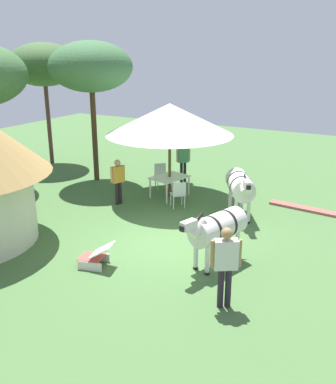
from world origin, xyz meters
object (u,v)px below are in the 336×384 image
patio_chair_near_hut (161,174)px  patio_chair_west_end (178,193)px  striped_lounge_chair (96,256)px  shade_umbrella (170,119)px  guest_beside_umbrella (118,178)px  acacia_tree_far_lawn (44,65)px  patio_dining_table (170,179)px  guest_behind_table (183,158)px  standing_watcher (226,260)px  zebra_nearest_camera (216,228)px  acacia_tree_right_background (91,67)px  zebra_by_umbrella (240,186)px

patio_chair_near_hut → patio_chair_west_end: size_ratio=1.00×
patio_chair_near_hut → striped_lounge_chair: bearing=60.4°
shade_umbrella → guest_beside_umbrella: (-1.51, 1.15, -1.83)m
patio_chair_near_hut → acacia_tree_far_lawn: size_ratio=0.17×
patio_dining_table → guest_behind_table: 1.92m
patio_chair_near_hut → striped_lounge_chair: patio_chair_near_hut is taller
shade_umbrella → guest_behind_table: 2.62m
shade_umbrella → striped_lounge_chair: shade_umbrella is taller
patio_chair_west_end → standing_watcher: standing_watcher is taller
patio_chair_near_hut → patio_chair_west_end: bearing=88.9°
guest_behind_table → zebra_nearest_camera: guest_behind_table is taller
acacia_tree_right_background → guest_beside_umbrella: bearing=-128.6°
acacia_tree_right_background → striped_lounge_chair: bearing=-142.5°
guest_beside_umbrella → acacia_tree_right_background: acacia_tree_right_background is taller
patio_chair_near_hut → guest_behind_table: bearing=-157.4°
zebra_nearest_camera → guest_beside_umbrella: bearing=-10.5°
patio_chair_west_end → guest_beside_umbrella: (-0.65, 1.95, 0.41)m
shade_umbrella → acacia_tree_far_lawn: 7.32m
standing_watcher → acacia_tree_right_background: bearing=109.8°
guest_beside_umbrella → acacia_tree_right_background: size_ratio=0.29×
zebra_nearest_camera → acacia_tree_far_lawn: (5.46, 10.39, 3.38)m
zebra_nearest_camera → acacia_tree_right_background: bearing=-14.5°
patio_dining_table → zebra_by_umbrella: 2.94m
guest_beside_umbrella → striped_lounge_chair: bearing=-130.8°
acacia_tree_right_background → patio_chair_near_hut: bearing=-82.1°
standing_watcher → acacia_tree_far_lawn: acacia_tree_far_lawn is taller
patio_dining_table → striped_lounge_chair: bearing=-170.6°
patio_dining_table → patio_chair_west_end: size_ratio=1.62×
patio_chair_near_hut → zebra_nearest_camera: bearing=86.5°
patio_chair_west_end → striped_lounge_chair: size_ratio=0.98×
shade_umbrella → standing_watcher: size_ratio=2.49×
patio_dining_table → standing_watcher: size_ratio=0.83×
patio_dining_table → patio_chair_west_end: (-0.86, -0.79, -0.13)m
guest_beside_umbrella → zebra_nearest_camera: (-2.44, -4.57, 0.04)m
shade_umbrella → patio_chair_west_end: size_ratio=4.85×
patio_dining_table → zebra_by_umbrella: (-0.66, -2.84, 0.37)m
shade_umbrella → guest_beside_umbrella: 2.63m
zebra_nearest_camera → zebra_by_umbrella: zebra_by_umbrella is taller
striped_lounge_chair → shade_umbrella: bearing=-5.5°
standing_watcher → guest_behind_table: bearing=89.4°
striped_lounge_chair → acacia_tree_right_background: 8.44m
patio_chair_west_end → zebra_by_umbrella: size_ratio=0.46×
shade_umbrella → zebra_nearest_camera: (-3.94, -3.42, -1.79)m
zebra_by_umbrella → acacia_tree_right_background: size_ratio=0.36×
patio_chair_west_end → acacia_tree_far_lawn: acacia_tree_far_lawn is taller
patio_chair_west_end → acacia_tree_far_lawn: bearing=120.1°
acacia_tree_right_background → guest_behind_table: bearing=-66.0°
patio_chair_west_end → guest_beside_umbrella: guest_beside_umbrella is taller
patio_chair_west_end → striped_lounge_chair: patio_chair_west_end is taller
standing_watcher → zebra_by_umbrella: standing_watcher is taller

